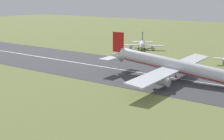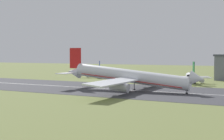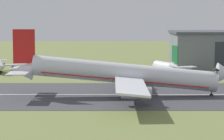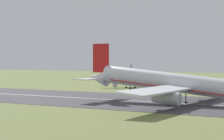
% 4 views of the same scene
% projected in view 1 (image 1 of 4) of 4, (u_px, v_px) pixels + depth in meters
% --- Properties ---
extents(runway_strip, '(400.73, 42.29, 0.06)m').
position_uv_depth(runway_strip, '(100.00, 66.00, 131.73)').
color(runway_strip, '#3D3D42').
rests_on(runway_strip, ground_plane).
extents(runway_centreline, '(360.66, 0.70, 0.01)m').
position_uv_depth(runway_centreline, '(100.00, 66.00, 131.72)').
color(runway_centreline, silver).
rests_on(runway_centreline, runway_strip).
extents(airplane_landing, '(52.37, 56.70, 15.36)m').
position_uv_depth(airplane_landing, '(171.00, 65.00, 110.47)').
color(airplane_landing, silver).
rests_on(airplane_landing, ground_plane).
extents(airplane_parked_centre, '(22.80, 19.32, 9.16)m').
position_uv_depth(airplane_parked_centre, '(142.00, 44.00, 173.29)').
color(airplane_parked_centre, white).
rests_on(airplane_parked_centre, ground_plane).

